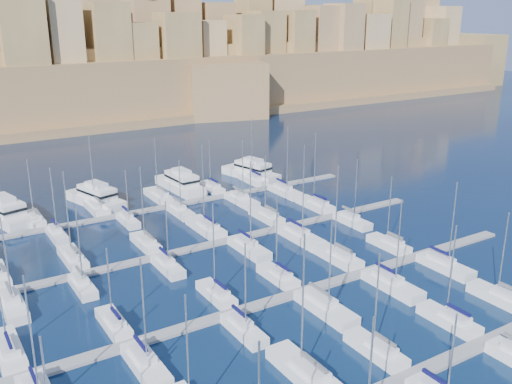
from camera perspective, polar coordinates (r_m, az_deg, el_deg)
ground at (r=90.53m, az=-0.16°, el=-7.13°), size 600.00×600.00×0.00m
pontoon_near at (r=67.75m, az=15.90°, el=-17.02°), size 84.00×2.00×0.40m
pontoon_mid_near at (r=81.55m, az=4.36°, el=-9.99°), size 84.00×2.00×0.40m
pontoon_mid_far at (r=98.38m, az=-3.25°, el=-4.94°), size 84.00×2.00×0.40m
pontoon_far at (r=116.93m, az=-8.46°, el=-1.37°), size 84.00×2.00×0.40m
sailboat_2 at (r=64.79m, az=4.87°, el=-17.47°), size 3.15×10.51×16.94m
sailboat_3 at (r=69.51m, az=11.94°, el=-15.19°), size 2.56×8.54×12.93m
sailboat_4 at (r=77.73m, az=18.78°, el=-12.01°), size 2.59×8.62×13.64m
sailboat_5 at (r=85.65m, az=23.29°, el=-9.67°), size 2.74×9.12×13.18m
sailboat_12 at (r=73.72m, az=-23.51°, el=-14.31°), size 2.77×9.23×15.17m
sailboat_13 at (r=75.21m, az=-14.03°, el=-12.64°), size 2.39×7.97×11.06m
sailboat_14 at (r=80.00m, az=-3.97°, el=-10.13°), size 2.41×8.05×14.11m
sailboat_15 at (r=84.82m, az=2.23°, el=-8.40°), size 2.47×8.22×13.41m
sailboat_16 at (r=92.02m, az=8.09°, el=-6.37°), size 3.00×10.00×15.86m
sailboat_17 at (r=98.21m, az=13.17°, el=-5.11°), size 2.51×8.37×12.64m
sailboat_19 at (r=66.85m, az=-10.99°, el=-16.57°), size 2.74×9.12×14.07m
sailboat_20 at (r=71.92m, az=-1.26°, el=-13.55°), size 2.39×7.96×12.64m
sailboat_21 at (r=77.03m, az=6.93°, el=-11.38°), size 3.08×10.25×13.58m
sailboat_22 at (r=84.54m, az=13.43°, el=-8.99°), size 3.00×9.99×14.02m
sailboat_23 at (r=92.62m, az=18.37°, el=-7.00°), size 2.82×9.39×14.57m
sailboat_25 at (r=95.09m, az=-17.84°, el=-6.28°), size 2.79×9.30×15.09m
sailboat_26 at (r=97.92m, az=-10.95°, el=-5.02°), size 2.56×8.55×14.18m
sailboat_27 at (r=103.11m, az=-5.02°, el=-3.55°), size 3.16×10.52×16.18m
sailboat_28 at (r=108.34m, az=1.08°, el=-2.43°), size 2.68×8.94×12.88m
sailboat_29 at (r=115.25m, az=5.97°, el=-1.26°), size 2.94×9.80×15.65m
sailboat_30 at (r=83.54m, az=-23.19°, el=-10.36°), size 2.79×9.28×13.63m
sailboat_31 at (r=85.69m, az=-16.96°, el=-8.94°), size 2.31×7.70×12.85m
sailboat_32 at (r=89.06m, az=-8.85°, el=-7.29°), size 2.47×8.23×11.58m
sailboat_33 at (r=94.30m, az=-0.73°, el=-5.57°), size 2.90×9.67×15.88m
sailboat_34 at (r=99.16m, az=4.41°, el=-4.41°), size 3.18×10.60×17.35m
sailboat_35 at (r=107.54m, az=9.59°, el=-2.85°), size 2.53×8.42×12.99m
sailboat_37 at (r=114.76m, az=-21.26°, el=-2.52°), size 2.60×8.68×12.49m
sailboat_38 at (r=117.75m, az=-15.72°, el=-1.43°), size 3.00×9.98×15.61m
sailboat_39 at (r=121.78m, az=-9.71°, el=-0.38°), size 2.97×9.92×13.49m
sailboat_40 at (r=126.02m, az=-4.47°, el=0.43°), size 2.55×8.50×11.86m
sailboat_41 at (r=131.47m, az=-0.28°, el=1.24°), size 2.74×9.14×15.23m
sailboat_43 at (r=105.77m, az=-19.32°, el=-3.99°), size 2.33×7.76×13.20m
sailboat_44 at (r=109.04m, az=-12.69°, el=-2.77°), size 2.25×7.51×10.73m
sailboat_45 at (r=112.08m, az=-7.62°, el=-1.90°), size 2.58×8.62×11.42m
sailboat_46 at (r=117.45m, az=-1.46°, el=-0.80°), size 2.95×9.84×13.92m
sailboat_47 at (r=123.19m, az=2.94°, el=0.07°), size 2.90×9.67×15.35m
motor_yacht_a at (r=118.14m, az=-23.94°, el=-1.77°), size 9.48×18.05×5.25m
motor_yacht_b at (r=120.62m, az=-15.69°, el=-0.49°), size 8.78×16.31×5.25m
motor_yacht_c at (r=126.78m, az=-7.53°, el=0.91°), size 5.64×15.95×5.25m
motor_yacht_d at (r=134.91m, az=-0.45°, el=2.10°), size 8.19×16.14×5.25m
fortified_city at (r=230.35m, az=-21.42°, el=10.72°), size 460.00×108.95×59.52m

